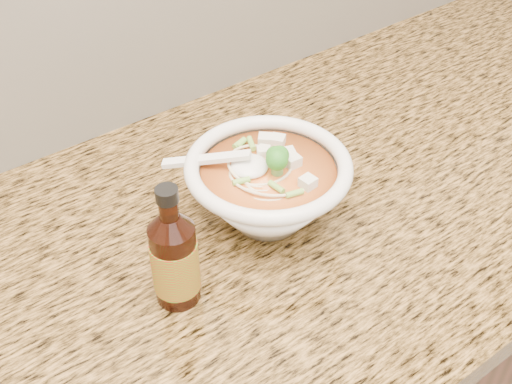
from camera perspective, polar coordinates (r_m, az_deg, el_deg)
counter_slab at (r=0.82m, az=-14.21°, el=-10.18°), size 4.00×0.68×0.04m
soup_bowl at (r=0.85m, az=1.06°, el=0.27°), size 0.22×0.22×0.12m
hot_sauce_bottle at (r=0.75m, az=-7.26°, el=-5.92°), size 0.06×0.06×0.17m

